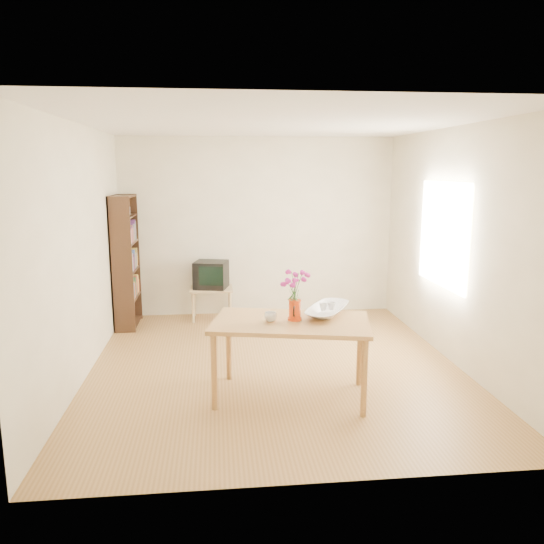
{
  "coord_description": "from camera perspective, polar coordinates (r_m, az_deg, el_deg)",
  "views": [
    {
      "loc": [
        -0.62,
        -5.52,
        2.14
      ],
      "look_at": [
        0.0,
        0.3,
        1.0
      ],
      "focal_mm": 35.0,
      "sensor_mm": 36.0,
      "label": 1
    }
  ],
  "objects": [
    {
      "name": "flowers",
      "position": [
        4.9,
        2.49,
        -1.35
      ],
      "size": [
        0.22,
        0.22,
        0.31
      ],
      "primitive_type": null,
      "color": "#D832AB",
      "rests_on": "pitcher"
    },
    {
      "name": "room",
      "position": [
        5.62,
        0.61,
        2.45
      ],
      "size": [
        4.5,
        4.5,
        4.5
      ],
      "color": "olive",
      "rests_on": "ground"
    },
    {
      "name": "table",
      "position": [
        4.98,
        2.06,
        -6.12
      ],
      "size": [
        1.59,
        1.11,
        0.75
      ],
      "rotation": [
        0.0,
        0.0,
        -0.21
      ],
      "color": "#9F6B36",
      "rests_on": "ground"
    },
    {
      "name": "bowl",
      "position": [
        5.15,
        6.01,
        -2.13
      ],
      "size": [
        0.65,
        0.65,
        0.45
      ],
      "primitive_type": "imported",
      "rotation": [
        0.0,
        0.0,
        -0.52
      ],
      "color": "white",
      "rests_on": "table"
    },
    {
      "name": "teacup_b",
      "position": [
        5.19,
        6.44,
        -2.56
      ],
      "size": [
        0.08,
        0.08,
        0.06
      ],
      "primitive_type": "imported",
      "rotation": [
        0.0,
        0.0,
        1.82
      ],
      "color": "white",
      "rests_on": "bowl"
    },
    {
      "name": "tv_stand",
      "position": [
        7.69,
        -6.52,
        -2.23
      ],
      "size": [
        0.6,
        0.45,
        0.46
      ],
      "color": "tan",
      "rests_on": "ground"
    },
    {
      "name": "mug",
      "position": [
        4.92,
        -0.16,
        -4.85
      ],
      "size": [
        0.13,
        0.13,
        0.09
      ],
      "primitive_type": "imported",
      "rotation": [
        0.0,
        0.0,
        3.01
      ],
      "color": "white",
      "rests_on": "table"
    },
    {
      "name": "television",
      "position": [
        7.65,
        -6.56,
        -0.23
      ],
      "size": [
        0.53,
        0.5,
        0.39
      ],
      "rotation": [
        0.0,
        0.0,
        -0.23
      ],
      "color": "black",
      "rests_on": "tv_stand"
    },
    {
      "name": "bookshelf",
      "position": [
        7.49,
        -15.42,
        0.62
      ],
      "size": [
        0.28,
        0.7,
        1.8
      ],
      "color": "black",
      "rests_on": "ground"
    },
    {
      "name": "teacup_a",
      "position": [
        5.15,
        5.56,
        -2.64
      ],
      "size": [
        0.09,
        0.09,
        0.06
      ],
      "primitive_type": "imported",
      "rotation": [
        0.0,
        0.0,
        0.54
      ],
      "color": "white",
      "rests_on": "bowl"
    },
    {
      "name": "pitcher",
      "position": [
        4.96,
        2.45,
        -4.2
      ],
      "size": [
        0.13,
        0.21,
        0.2
      ],
      "rotation": [
        0.0,
        0.0,
        -0.23
      ],
      "color": "red",
      "rests_on": "table"
    }
  ]
}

